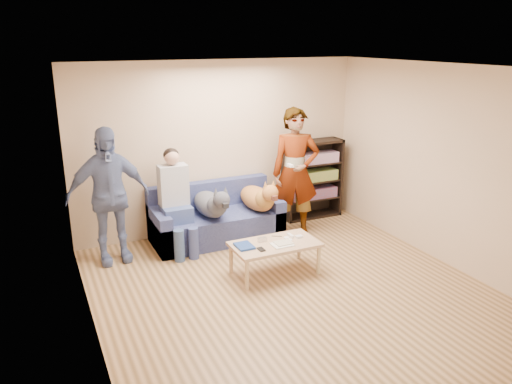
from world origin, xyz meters
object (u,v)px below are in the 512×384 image
person_standing_right (295,173)px  notebook_blue (244,246)px  camera_silver (262,239)px  person_standing_left (108,196)px  coffee_table (275,246)px  dog_tan (259,198)px  sofa (216,221)px  dog_gray (212,204)px  person_seated (176,197)px  bookshelf (312,177)px

person_standing_right → notebook_blue: (-1.29, -1.04, -0.54)m
camera_silver → person_standing_left: bearing=145.7°
notebook_blue → coffee_table: bearing=-7.1°
dog_tan → sofa: bearing=159.7°
person_standing_right → dog_gray: (-1.29, 0.13, -0.35)m
person_seated → dog_gray: person_seated is taller
person_standing_left → coffee_table: (1.81, -1.27, -0.54)m
person_standing_right → notebook_blue: 1.75m
person_standing_right → bookshelf: size_ratio=1.49×
person_standing_left → person_seated: size_ratio=1.25×
person_standing_right → dog_tan: 0.66m
notebook_blue → camera_silver: camera_silver is taller
person_standing_right → person_standing_left: size_ratio=1.06×
notebook_blue → camera_silver: bearing=14.0°
person_standing_left → sofa: person_standing_left is taller
sofa → dog_gray: bearing=-122.0°
person_standing_right → person_seated: person_standing_right is taller
notebook_blue → camera_silver: (0.28, 0.07, 0.01)m
sofa → bookshelf: (1.80, 0.23, 0.40)m
sofa → dog_tan: (0.61, -0.23, 0.34)m
person_standing_right → bookshelf: bearing=62.0°
sofa → coffee_table: 1.44m
camera_silver → dog_gray: 1.15m
dog_gray → dog_tan: bearing=-2.4°
camera_silver → sofa: 1.32m
notebook_blue → bookshelf: bookshelf is taller
person_standing_left → dog_gray: bearing=-5.5°
sofa → dog_gray: 0.41m
person_seated → dog_tan: (1.24, -0.10, -0.15)m
camera_silver → person_seated: 1.44m
coffee_table → sofa: bearing=100.8°
coffee_table → camera_silver: bearing=135.0°
camera_silver → dog_gray: size_ratio=0.09×
dog_gray → bookshelf: (1.92, 0.43, 0.06)m
person_standing_right → person_seated: size_ratio=1.32×
coffee_table → person_seated: bearing=124.8°
person_standing_left → notebook_blue: person_standing_left is taller
camera_silver → notebook_blue: bearing=-166.0°
person_standing_right → person_seated: bearing=-165.4°
camera_silver → sofa: (-0.15, 1.30, -0.16)m
person_standing_right → notebook_blue: bearing=-120.2°
person_standing_right → bookshelf: (0.64, 0.56, -0.29)m
camera_silver → person_seated: person_seated is taller
bookshelf → coffee_table: bearing=-132.8°
dog_gray → camera_silver: bearing=-76.1°
dog_gray → sofa: bearing=58.0°
dog_tan → notebook_blue: bearing=-123.1°
dog_gray → dog_tan: dog_tan is taller
person_standing_left → dog_tan: bearing=-5.6°
notebook_blue → dog_gray: size_ratio=0.21×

